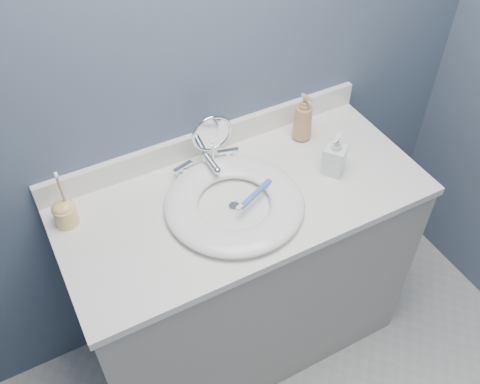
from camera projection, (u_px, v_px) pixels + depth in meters
back_wall at (203, 71)px, 1.70m from camera, size 2.20×0.02×2.40m
vanity_cabinet at (243, 277)px, 2.08m from camera, size 1.20×0.55×0.85m
countertop at (244, 199)px, 1.77m from camera, size 1.22×0.57×0.03m
backsplash at (208, 140)px, 1.89m from camera, size 1.22×0.02×0.09m
basin at (234, 203)px, 1.71m from camera, size 0.45×0.45×0.04m
drain at (234, 206)px, 1.72m from camera, size 0.04×0.04×0.01m
faucet at (208, 164)px, 1.82m from camera, size 0.25×0.13×0.07m
makeup_mirror at (212, 139)px, 1.78m from camera, size 0.14×0.08×0.21m
soap_bottle_amber at (303, 117)px, 1.90m from camera, size 0.09×0.09×0.19m
soap_bottle_clear at (335, 154)px, 1.79m from camera, size 0.10×0.10×0.16m
toothbrush_holder at (65, 212)px, 1.64m from camera, size 0.07×0.07×0.21m
toothbrush_lying at (254, 195)px, 1.70m from camera, size 0.16×0.08×0.02m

